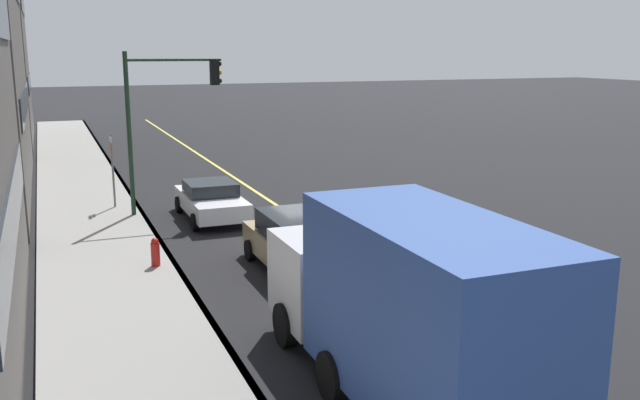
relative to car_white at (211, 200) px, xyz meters
name	(u,v)px	position (x,y,z in m)	size (l,w,h in m)	color
ground	(312,229)	(-2.65, -2.84, -0.70)	(200.00, 200.00, 0.00)	black
sidewalk_slab	(101,247)	(-2.65, 4.00, -0.62)	(80.00, 3.65, 0.15)	gray
curb_edge	(160,242)	(-2.65, 2.26, -0.62)	(80.00, 0.16, 0.15)	slate
lane_stripe_center	(312,229)	(-2.65, -2.84, -0.69)	(80.00, 0.16, 0.01)	#D8CC4C
car_white	(211,200)	(0.00, 0.00, 0.00)	(4.42, 2.00, 1.34)	silver
car_tan	(296,242)	(-6.78, -0.80, 0.14)	(4.28, 2.01, 1.63)	tan
truck_blue	(406,305)	(-14.33, -0.03, 1.09)	(7.39, 2.47, 3.43)	silver
traffic_light_mast	(164,106)	(1.07, 1.32, 3.30)	(0.28, 3.45, 5.88)	#1E3823
street_sign_post	(112,166)	(2.62, 3.08, 1.01)	(0.60, 0.08, 2.90)	slate
fire_hydrant	(155,255)	(-5.36, 2.78, -0.23)	(0.24, 0.24, 0.94)	red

